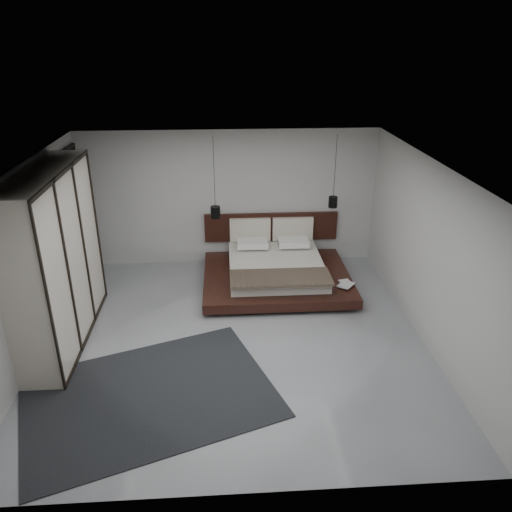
{
  "coord_description": "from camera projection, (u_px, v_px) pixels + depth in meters",
  "views": [
    {
      "loc": [
        -0.11,
        -6.83,
        4.5
      ],
      "look_at": [
        0.42,
        1.2,
        0.9
      ],
      "focal_mm": 35.0,
      "sensor_mm": 36.0,
      "label": 1
    }
  ],
  "objects": [
    {
      "name": "wall_left",
      "position": [
        29.0,
        265.0,
        7.31
      ],
      "size": [
        0.0,
        6.0,
        6.0
      ],
      "primitive_type": "plane",
      "rotation": [
        1.57,
        0.0,
        1.57
      ],
      "color": "#B6B6B4",
      "rests_on": "floor"
    },
    {
      "name": "ceiling",
      "position": [
        232.0,
        167.0,
        6.92
      ],
      "size": [
        6.0,
        6.0,
        0.0
      ],
      "primitive_type": "plane",
      "rotation": [
        3.14,
        0.0,
        0.0
      ],
      "color": "white",
      "rests_on": "wall_back"
    },
    {
      "name": "pendant_right",
      "position": [
        333.0,
        202.0,
        9.71
      ],
      "size": [
        0.17,
        0.17,
        1.41
      ],
      "color": "black",
      "rests_on": "ceiling"
    },
    {
      "name": "rug",
      "position": [
        149.0,
        395.0,
        6.76
      ],
      "size": [
        3.86,
        3.3,
        0.01
      ],
      "primitive_type": "cube",
      "rotation": [
        0.0,
        0.0,
        0.35
      ],
      "color": "black",
      "rests_on": "floor"
    },
    {
      "name": "pendant_left",
      "position": [
        215.0,
        212.0,
        9.63
      ],
      "size": [
        0.19,
        0.19,
        1.58
      ],
      "color": "black",
      "rests_on": "ceiling"
    },
    {
      "name": "bed",
      "position": [
        276.0,
        269.0,
        9.73
      ],
      "size": [
        2.79,
        2.4,
        1.08
      ],
      "color": "black",
      "rests_on": "floor"
    },
    {
      "name": "wall_right",
      "position": [
        428.0,
        254.0,
        7.67
      ],
      "size": [
        0.0,
        6.0,
        6.0
      ],
      "primitive_type": "plane",
      "rotation": [
        1.57,
        0.0,
        -1.57
      ],
      "color": "#B6B6B4",
      "rests_on": "floor"
    },
    {
      "name": "book_lower",
      "position": [
        341.0,
        284.0,
        9.21
      ],
      "size": [
        0.26,
        0.31,
        0.03
      ],
      "primitive_type": "imported",
      "rotation": [
        0.0,
        0.0,
        0.25
      ],
      "color": "#99724C",
      "rests_on": "bed"
    },
    {
      "name": "lattice_screen",
      "position": [
        77.0,
        215.0,
        9.58
      ],
      "size": [
        0.05,
        0.9,
        2.6
      ],
      "primitive_type": "cube",
      "color": "black",
      "rests_on": "floor"
    },
    {
      "name": "book_upper",
      "position": [
        340.0,
        283.0,
        9.17
      ],
      "size": [
        0.37,
        0.39,
        0.02
      ],
      "primitive_type": "imported",
      "rotation": [
        0.0,
        0.0,
        -0.69
      ],
      "color": "#99724C",
      "rests_on": "book_lower"
    },
    {
      "name": "wall_back",
      "position": [
        230.0,
        199.0,
        10.22
      ],
      "size": [
        6.0,
        0.0,
        6.0
      ],
      "primitive_type": "plane",
      "rotation": [
        1.57,
        0.0,
        0.0
      ],
      "color": "#B6B6B4",
      "rests_on": "floor"
    },
    {
      "name": "wall_front",
      "position": [
        241.0,
        389.0,
        4.76
      ],
      "size": [
        6.0,
        0.0,
        6.0
      ],
      "primitive_type": "plane",
      "rotation": [
        -1.57,
        0.0,
        0.0
      ],
      "color": "#B6B6B4",
      "rests_on": "floor"
    },
    {
      "name": "wardrobe",
      "position": [
        55.0,
        260.0,
        7.55
      ],
      "size": [
        0.66,
        2.78,
        2.73
      ],
      "color": "beige",
      "rests_on": "floor"
    },
    {
      "name": "floor",
      "position": [
        235.0,
        338.0,
        8.06
      ],
      "size": [
        6.0,
        6.0,
        0.0
      ],
      "primitive_type": "plane",
      "color": "#999CA1",
      "rests_on": "ground"
    }
  ]
}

